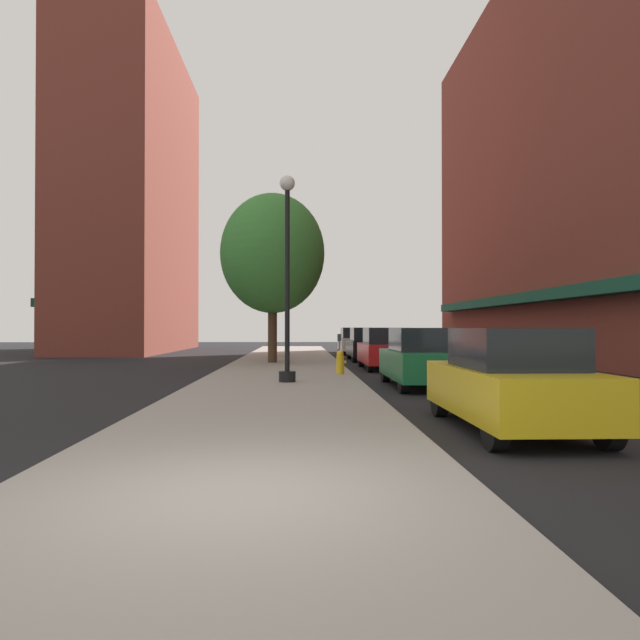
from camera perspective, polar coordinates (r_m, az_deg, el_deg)
The scene contains 14 objects.
ground_plane at distance 23.95m, azimuth 6.24°, elevation -4.70°, with size 90.00×90.00×0.00m, color black.
sidewalk_slab at distance 24.71m, azimuth -3.34°, elevation -4.44°, with size 4.80×50.00×0.12m, color gray.
building_right_brick at distance 32.44m, azimuth 25.45°, elevation 15.40°, with size 6.80×40.00×21.31m.
building_far_background at distance 45.10m, azimuth -17.16°, elevation 10.83°, with size 6.80×18.00×21.37m.
lamppost at distance 17.26m, azimuth -3.12°, elevation 4.39°, with size 0.48×0.48×5.90m.
fire_hydrant at distance 20.00m, azimuth 1.94°, elevation -4.01°, with size 0.33×0.26×0.79m.
parking_meter_near at distance 21.95m, azimuth 1.85°, elevation -2.59°, with size 0.14×0.09×1.31m.
tree_near at distance 26.92m, azimuth -4.51°, elevation 6.28°, with size 4.61×4.61×7.48m.
tree_mid at distance 33.00m, azimuth -4.49°, elevation 4.93°, with size 4.04×4.04×7.13m.
car_yellow at distance 10.24m, azimuth 17.63°, elevation -5.51°, with size 1.80×4.30×1.66m.
car_green at distance 17.06m, azimuth 9.60°, elevation -3.59°, with size 1.80×4.30×1.66m.
car_red at distance 24.12m, azimuth 6.17°, elevation -2.75°, with size 1.80×4.30×1.66m.
car_black at distance 30.30m, azimuth 4.49°, elevation -2.33°, with size 1.80×4.30×1.66m.
car_white at distance 37.39m, azimuth 3.25°, elevation -2.02°, with size 1.80×4.30×1.66m.
Camera 1 is at (0.57, -5.65, 1.67)m, focal length 33.82 mm.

